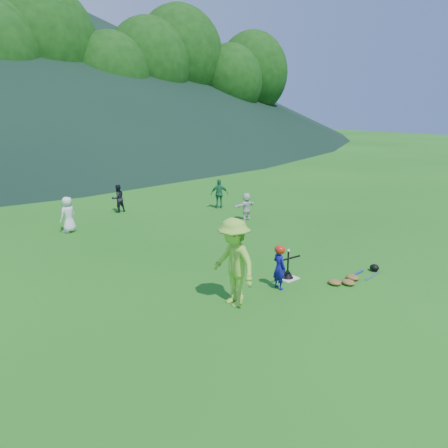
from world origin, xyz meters
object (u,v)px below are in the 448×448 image
batting_tee (288,273)px  home_plate (287,278)px  fielder_a (68,215)px  adult_coach (234,262)px  fielder_b (118,198)px  fielder_c (219,194)px  batter_child (279,268)px  equipment_pile (353,277)px  fielder_d (246,207)px

batting_tee → home_plate: bearing=0.0°
batting_tee → fielder_a: bearing=109.0°
home_plate → adult_coach: bearing=-173.3°
fielder_b → batting_tee: (-0.01, -9.24, -0.44)m
fielder_a → fielder_c: bearing=155.7°
adult_coach → fielder_a: adult_coach is taller
home_plate → batter_child: 0.86m
adult_coach → fielder_c: adult_coach is taller
fielder_a → fielder_c: (6.27, -0.51, 0.00)m
fielder_a → adult_coach: bearing=74.9°
batter_child → batting_tee: 0.80m
fielder_a → fielder_b: (2.65, 1.58, -0.05)m
home_plate → adult_coach: 2.25m
batter_child → fielder_b: (0.64, 9.52, 0.05)m
fielder_b → equipment_pile: 10.44m
batter_child → fielder_b: 9.55m
home_plate → fielder_b: bearing=89.9°
adult_coach → batting_tee: adult_coach is taller
adult_coach → fielder_a: size_ratio=1.58×
home_plate → equipment_pile: (1.18, -1.12, 0.06)m
fielder_c → batting_tee: (-3.63, -7.15, -0.49)m
fielder_b → fielder_c: fielder_c is taller
fielder_a → fielder_d: 6.37m
batter_child → batting_tee: (0.63, 0.29, -0.39)m
fielder_b → fielder_d: bearing=121.9°
home_plate → equipment_pile: size_ratio=0.25×
fielder_c → fielder_d: 2.29m
home_plate → fielder_b: size_ratio=0.40×
fielder_b → fielder_a: bearing=27.0°
fielder_a → home_plate: bearing=89.4°
fielder_b → fielder_d: fielder_b is taller
home_plate → batter_child: (-0.63, -0.29, 0.51)m
fielder_a → equipment_pile: fielder_a is taller
home_plate → fielder_a: fielder_a is taller
fielder_b → equipment_pile: size_ratio=0.63×
home_plate → fielder_d: (3.12, 4.92, 0.52)m
fielder_b → adult_coach: bearing=74.1°
fielder_b → batting_tee: bearing=86.1°
fielder_a → fielder_d: fielder_a is taller
fielder_b → equipment_pile: (1.17, -10.36, -0.50)m
fielder_b → fielder_c: bearing=146.2°
fielder_a → batting_tee: (2.64, -7.66, -0.49)m
adult_coach → fielder_d: (5.14, 5.16, -0.44)m
batting_tee → equipment_pile: (1.18, -1.12, -0.06)m
batter_child → fielder_d: 6.42m
fielder_d → fielder_a: bearing=-24.5°
fielder_a → equipment_pile: size_ratio=0.69×
fielder_c → fielder_d: fielder_c is taller
fielder_d → home_plate: bearing=58.6°
fielder_c → batting_tee: size_ratio=1.82×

